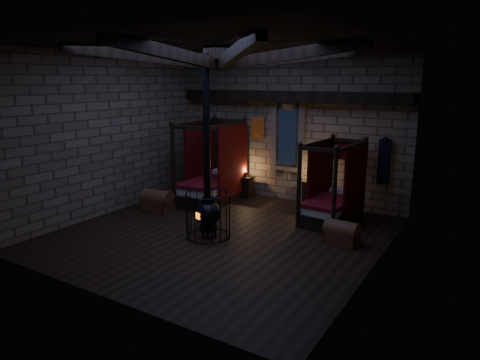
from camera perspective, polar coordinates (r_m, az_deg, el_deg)
The scene contains 8 objects.
room at distance 9.52m, azimuth -2.37°, elevation 14.63°, with size 7.02×7.02×4.29m.
bed_left at distance 12.56m, azimuth -3.65°, elevation -0.29°, with size 1.27×2.28×2.34m.
bed_right at distance 11.10m, azimuth 12.27°, elevation -2.83°, with size 1.16×1.99×2.01m.
trunk_left at distance 11.90m, azimuth -10.95°, elevation -2.83°, with size 0.86×0.59×0.60m.
trunk_right at distance 9.68m, azimuth 13.38°, elevation -6.93°, with size 0.76×0.52×0.53m.
nightstand_left at distance 13.03m, azimuth 0.82°, elevation -0.87°, with size 0.42×0.40×0.80m.
nightstand_right at distance 12.21m, azimuth 9.43°, elevation -1.78°, with size 0.56×0.54×0.82m.
stove at distance 9.68m, azimuth -4.29°, elevation -4.13°, with size 1.01×1.01×4.05m.
Camera 1 is at (5.31, -7.81, 3.51)m, focal length 32.00 mm.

